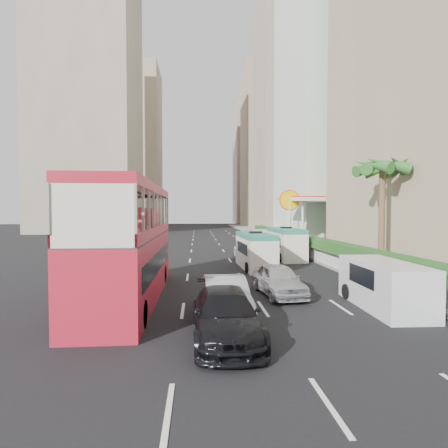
{
  "coord_description": "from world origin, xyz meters",
  "views": [
    {
      "loc": [
        -3.03,
        -15.7,
        3.89
      ],
      "look_at": [
        -1.5,
        4.0,
        3.2
      ],
      "focal_mm": 28.0,
      "sensor_mm": 36.0,
      "label": 1
    }
  ],
  "objects": [
    {
      "name": "shell_station",
      "position": [
        10.0,
        23.0,
        2.75
      ],
      "size": [
        6.5,
        8.0,
        5.5
      ],
      "primitive_type": "cube",
      "color": "silver",
      "rests_on": "ground"
    },
    {
      "name": "tower_far_a",
      "position": [
        17.0,
        82.0,
        22.0
      ],
      "size": [
        14.0,
        14.0,
        44.0
      ],
      "primitive_type": "cube",
      "color": "tan",
      "rests_on": "ground"
    },
    {
      "name": "tower_mid",
      "position": [
        18.0,
        58.0,
        25.0
      ],
      "size": [
        16.0,
        16.0,
        50.0
      ],
      "primitive_type": "cube",
      "color": "tan",
      "rests_on": "ground"
    },
    {
      "name": "minibus_far",
      "position": [
        4.3,
        12.57,
        1.26
      ],
      "size": [
        2.01,
        5.74,
        2.53
      ],
      "primitive_type": "cube",
      "rotation": [
        0.0,
        0.0,
        0.02
      ],
      "color": "silver",
      "rests_on": "ground"
    },
    {
      "name": "sidewalk",
      "position": [
        9.0,
        25.0,
        0.09
      ],
      "size": [
        6.0,
        120.0,
        0.18
      ],
      "primitive_type": "cube",
      "color": "#99968C",
      "rests_on": "ground"
    },
    {
      "name": "tower_left_a",
      "position": [
        -24.0,
        55.0,
        26.0
      ],
      "size": [
        18.0,
        18.0,
        52.0
      ],
      "primitive_type": "cube",
      "color": "tan",
      "rests_on": "ground"
    },
    {
      "name": "van_asset",
      "position": [
        1.39,
        13.2,
        0.0
      ],
      "size": [
        2.42,
        4.46,
        1.19
      ],
      "primitive_type": "imported",
      "rotation": [
        0.0,
        0.0,
        0.11
      ],
      "color": "silver",
      "rests_on": "ground"
    },
    {
      "name": "hedge",
      "position": [
        6.2,
        14.0,
        1.53
      ],
      "size": [
        1.1,
        44.0,
        0.7
      ],
      "primitive_type": "cube",
      "color": "#2D6626",
      "rests_on": "kerb_wall"
    },
    {
      "name": "car_black",
      "position": [
        -2.16,
        -5.07,
        0.0
      ],
      "size": [
        2.07,
        4.98,
        1.44
      ],
      "primitive_type": "imported",
      "rotation": [
        0.0,
        0.0,
        0.01
      ],
      "color": "black",
      "rests_on": "ground"
    },
    {
      "name": "minibus_near",
      "position": [
        0.97,
        7.98,
        1.21
      ],
      "size": [
        2.1,
        5.55,
        2.42
      ],
      "primitive_type": "cube",
      "rotation": [
        0.0,
        0.0,
        0.05
      ],
      "color": "silver",
      "rests_on": "ground"
    },
    {
      "name": "tower_far_b",
      "position": [
        17.0,
        104.0,
        20.0
      ],
      "size": [
        14.0,
        14.0,
        40.0
      ],
      "primitive_type": "cube",
      "color": "tan",
      "rests_on": "ground"
    },
    {
      "name": "car_silver_lane_a",
      "position": [
        -1.98,
        -2.94,
        0.0
      ],
      "size": [
        1.69,
        4.46,
        1.45
      ],
      "primitive_type": "imported",
      "rotation": [
        0.0,
        0.0,
        0.03
      ],
      "color": "silver",
      "rests_on": "ground"
    },
    {
      "name": "palm_tree",
      "position": [
        7.8,
        4.0,
        3.38
      ],
      "size": [
        0.36,
        0.36,
        6.4
      ],
      "primitive_type": "cylinder",
      "color": "brown",
      "rests_on": "sidewalk"
    },
    {
      "name": "double_decker_bus",
      "position": [
        -6.0,
        0.0,
        2.53
      ],
      "size": [
        2.5,
        11.0,
        5.06
      ],
      "primitive_type": "cube",
      "color": "red",
      "rests_on": "ground"
    },
    {
      "name": "kerb_wall",
      "position": [
        6.2,
        14.0,
        0.68
      ],
      "size": [
        0.3,
        44.0,
        1.0
      ],
      "primitive_type": "cube",
      "color": "silver",
      "rests_on": "sidewalk"
    },
    {
      "name": "panel_van_near",
      "position": [
        4.48,
        -2.26,
        0.94
      ],
      "size": [
        2.02,
        4.75,
        1.88
      ],
      "primitive_type": "cube",
      "rotation": [
        0.0,
        0.0,
        -0.03
      ],
      "color": "silver",
      "rests_on": "ground"
    },
    {
      "name": "panel_van_far",
      "position": [
        4.25,
        22.82,
        0.91
      ],
      "size": [
        2.24,
        4.72,
        1.83
      ],
      "primitive_type": "cube",
      "rotation": [
        0.0,
        0.0,
        -0.09
      ],
      "color": "silver",
      "rests_on": "ground"
    },
    {
      "name": "ground_plane",
      "position": [
        0.0,
        0.0,
        0.0
      ],
      "size": [
        200.0,
        200.0,
        0.0
      ],
      "primitive_type": "plane",
      "color": "black",
      "rests_on": "ground"
    },
    {
      "name": "car_silver_lane_b",
      "position": [
        0.76,
        0.25,
        0.0
      ],
      "size": [
        2.14,
        4.38,
        1.44
      ],
      "primitive_type": "imported",
      "rotation": [
        0.0,
        0.0,
        0.11
      ],
      "color": "silver",
      "rests_on": "ground"
    },
    {
      "name": "tower_stripe",
      "position": [
        18.0,
        34.0,
        29.0
      ],
      "size": [
        16.0,
        18.0,
        58.0
      ],
      "primitive_type": "cube",
      "color": "white",
      "rests_on": "ground"
    },
    {
      "name": "tower_left_b",
      "position": [
        -22.0,
        90.0,
        23.0
      ],
      "size": [
        16.0,
        16.0,
        46.0
      ],
      "primitive_type": "cube",
      "color": "tan",
      "rests_on": "ground"
    }
  ]
}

